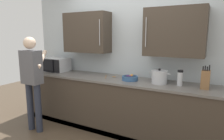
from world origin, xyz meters
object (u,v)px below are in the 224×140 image
Objects in this scene: knife_block at (205,79)px; person_figure at (32,76)px; microwave_oven at (55,64)px; fruit_bowl at (130,78)px; thermos_flask at (180,78)px; wooden_spoon at (110,77)px; stock_pot at (159,77)px.

knife_block is 2.71m from person_figure.
person_figure is at bearing -164.83° from knife_block.
microwave_oven reaches higher than fruit_bowl.
person_figure reaches higher than knife_block.
person_figure is (0.19, -0.74, -0.09)m from microwave_oven.
knife_block is at bearing -0.48° from thermos_flask.
microwave_oven is 1.95× the size of fruit_bowl.
wooden_spoon is (-1.52, 0.03, -0.12)m from knife_block.
thermos_flask is 2.39m from person_figure.
person_figure is (-1.98, -0.71, -0.05)m from stock_pot.
stock_pot is (2.17, -0.03, -0.04)m from microwave_oven.
stock_pot is at bearing -179.01° from thermos_flask.
stock_pot reaches higher than fruit_bowl.
microwave_oven is 2.23× the size of wooden_spoon.
thermos_flask is at bearing -0.62° from microwave_oven.
person_figure is (-2.62, -0.71, -0.08)m from knife_block.
thermos_flask is 0.30m from stock_pot.
thermos_flask is 1.02× the size of wooden_spoon.
stock_pot is 2.10m from person_figure.
knife_block is 0.64m from stock_pot.
wooden_spoon is at bearing 177.92° from stock_pot.
thermos_flask is 0.78m from fruit_bowl.
person_figure is (-1.10, -0.74, 0.04)m from wooden_spoon.
microwave_oven reaches higher than stock_pot.
knife_block is at bearing 1.12° from fruit_bowl.
stock_pot is at bearing 19.68° from person_figure.
fruit_bowl is (1.69, -0.05, -0.10)m from microwave_oven.
microwave_oven is 2.20× the size of thermos_flask.
stock_pot reaches higher than wooden_spoon.
knife_block is at bearing -0.60° from microwave_oven.
knife_block is (2.81, -0.03, -0.01)m from microwave_oven.
knife_block is at bearing 0.21° from stock_pot.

